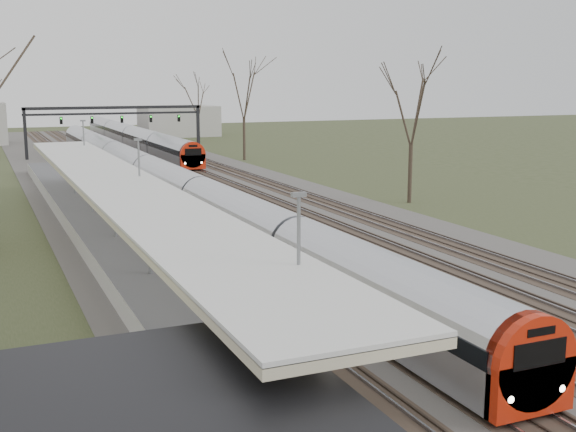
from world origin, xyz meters
TOP-DOWN VIEW (x-y plane):
  - track_bed at (0.26, 55.00)m, footprint 24.00×160.00m
  - platform at (-9.05, 37.50)m, footprint 3.50×69.00m
  - canopy at (-9.05, 32.99)m, footprint 4.10×50.00m
  - signal_gantry at (0.29, 84.99)m, footprint 21.00×0.59m
  - tree_east_far at (14.00, 42.00)m, footprint 5.00×5.00m
  - train_near at (-2.50, 55.40)m, footprint 2.62×90.21m
  - train_far at (4.50, 96.43)m, footprint 2.62×60.21m

SIDE VIEW (x-z plane):
  - track_bed at x=0.26m, z-range -0.05..0.17m
  - platform at x=-9.05m, z-range 0.00..1.00m
  - train_near at x=-2.50m, z-range -0.05..3.00m
  - train_far at x=4.50m, z-range -0.05..3.00m
  - canopy at x=-9.05m, z-range 2.37..5.48m
  - signal_gantry at x=0.29m, z-range 1.87..7.95m
  - tree_east_far at x=14.00m, z-range 2.14..12.44m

